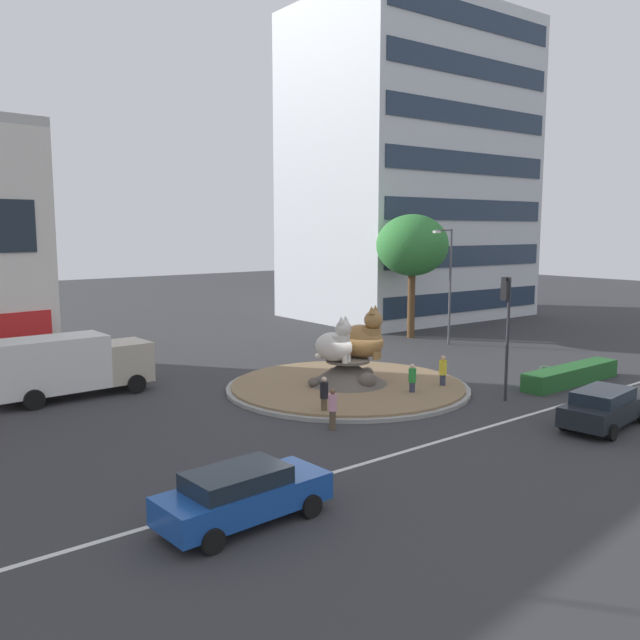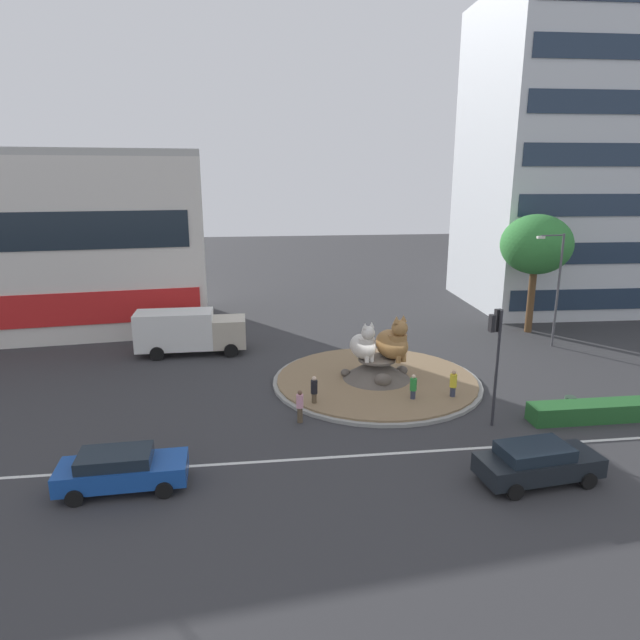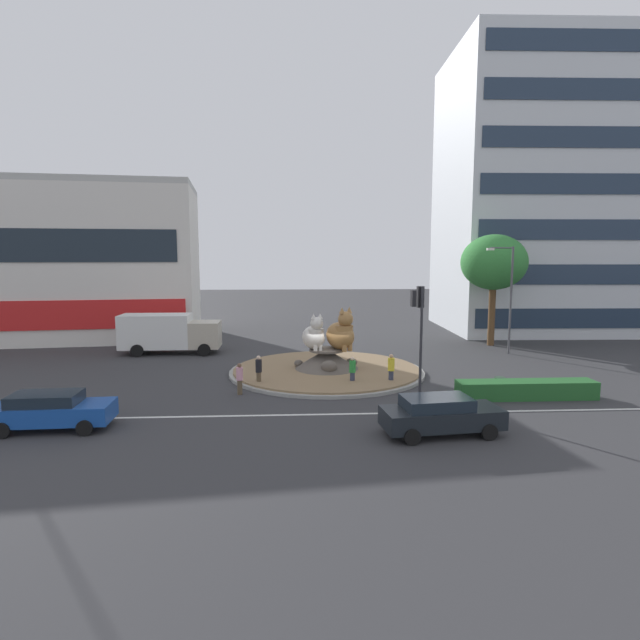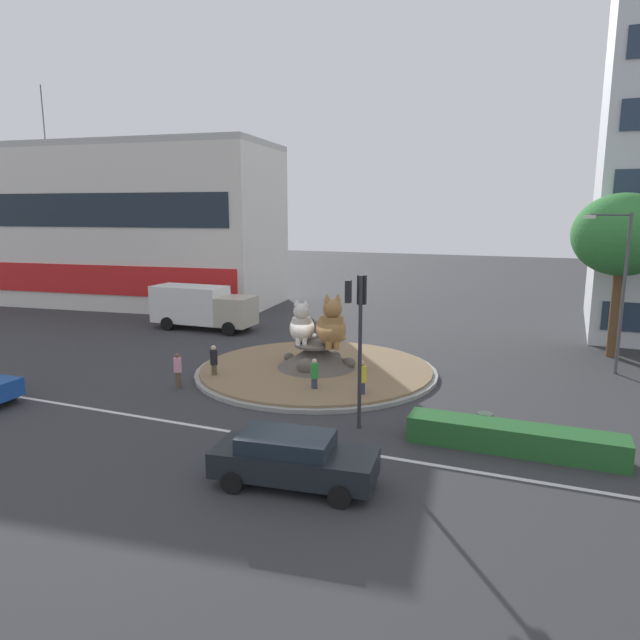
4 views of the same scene
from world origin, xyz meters
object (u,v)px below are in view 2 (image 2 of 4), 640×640
pedestrian_green_shirt (413,388)px  pedestrian_black_shirt (314,391)px  streetlight_arm (556,283)px  litter_bin (570,405)px  delivery_box_truck (189,331)px  office_tower (588,158)px  shophouse_block (27,243)px  cat_statue_tabby (393,342)px  broadleaf_tree_behind_island (536,245)px  traffic_light_mast (496,342)px  pedestrian_pink_shirt (300,406)px  sedan_on_far_lane (121,469)px  cat_statue_white (364,345)px  hatchback_near_shophouse (537,462)px  pedestrian_yellow_shirt (453,385)px

pedestrian_green_shirt → pedestrian_black_shirt: size_ratio=0.94×
streetlight_arm → litter_bin: streetlight_arm is taller
pedestrian_black_shirt → litter_bin: (12.60, -2.31, -0.46)m
pedestrian_green_shirt → delivery_box_truck: (-12.41, 10.05, 0.73)m
litter_bin → office_tower: bearing=58.8°
shophouse_block → pedestrian_green_shirt: size_ratio=16.44×
cat_statue_tabby → streetlight_arm: size_ratio=0.38×
broadleaf_tree_behind_island → traffic_light_mast: bearing=-122.8°
cat_statue_tabby → pedestrian_green_shirt: cat_statue_tabby is taller
pedestrian_pink_shirt → pedestrian_black_shirt: (0.88, 1.61, 0.04)m
office_tower → delivery_box_truck: (-34.11, -11.29, -11.51)m
cat_statue_tabby → sedan_on_far_lane: (-12.95, -9.45, -1.63)m
delivery_box_truck → streetlight_arm: bearing=-4.3°
cat_statue_white → litter_bin: 11.00m
cat_statue_tabby → litter_bin: 9.55m
pedestrian_pink_shirt → delivery_box_truck: delivery_box_truck is taller
pedestrian_pink_shirt → pedestrian_green_shirt: bearing=-136.4°
delivery_box_truck → sedan_on_far_lane: bearing=-93.9°
delivery_box_truck → pedestrian_black_shirt: bearing=-54.7°
litter_bin → hatchback_near_shophouse: bearing=-130.0°
pedestrian_yellow_shirt → pedestrian_pink_shirt: pedestrian_yellow_shirt is taller
pedestrian_pink_shirt → delivery_box_truck: 13.20m
shophouse_block → pedestrian_green_shirt: shophouse_block is taller
cat_statue_tabby → pedestrian_yellow_shirt: size_ratio=1.72×
cat_statue_tabby → broadleaf_tree_behind_island: broadleaf_tree_behind_island is taller
cat_statue_white → shophouse_block: size_ratio=0.10×
pedestrian_black_shirt → litter_bin: 12.82m
pedestrian_yellow_shirt → hatchback_near_shophouse: bearing=165.3°
broadleaf_tree_behind_island → delivery_box_truck: size_ratio=1.23×
pedestrian_black_shirt → sedan_on_far_lane: 10.44m
streetlight_arm → broadleaf_tree_behind_island: bearing=-103.8°
traffic_light_mast → pedestrian_black_shirt: traffic_light_mast is taller
cat_statue_tabby → sedan_on_far_lane: 16.11m
pedestrian_yellow_shirt → hatchback_near_shophouse: pedestrian_yellow_shirt is taller
pedestrian_pink_shirt → streetlight_arm: bearing=-121.7°
pedestrian_pink_shirt → hatchback_near_shophouse: bearing=173.0°
sedan_on_far_lane → hatchback_near_shophouse: bearing=-8.0°
traffic_light_mast → pedestrian_yellow_shirt: traffic_light_mast is taller
cat_statue_white → hatchback_near_shophouse: size_ratio=0.51×
pedestrian_black_shirt → delivery_box_truck: (-7.24, 9.93, 0.67)m
broadleaf_tree_behind_island → streetlight_arm: (-0.31, -3.69, -2.12)m
delivery_box_truck → pedestrian_green_shirt: bearing=-39.8°
cat_statue_tabby → litter_bin: bearing=30.5°
pedestrian_pink_shirt → sedan_on_far_lane: (-7.23, -4.97, -0.05)m
cat_statue_tabby → delivery_box_truck: 14.02m
streetlight_arm → pedestrian_black_shirt: streetlight_arm is taller
cat_statue_white → pedestrian_green_shirt: 4.03m
broadleaf_tree_behind_island → pedestrian_yellow_shirt: bearing=-130.8°
traffic_light_mast → pedestrian_green_shirt: traffic_light_mast is taller
cat_statue_white → cat_statue_tabby: size_ratio=0.85×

